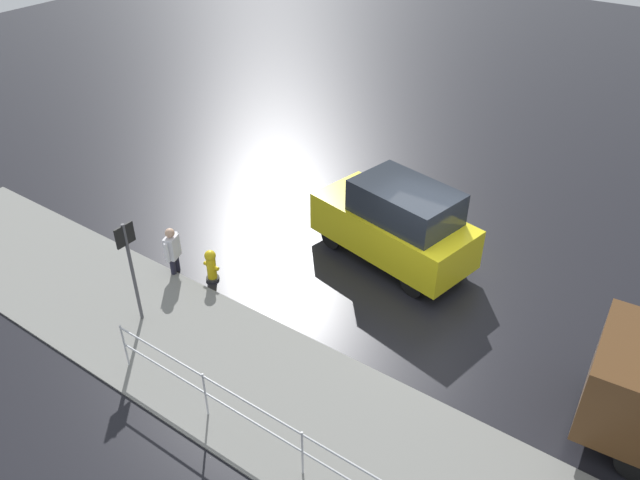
{
  "coord_description": "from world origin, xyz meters",
  "views": [
    {
      "loc": [
        -4.51,
        10.19,
        8.86
      ],
      "look_at": [
        2.22,
        0.61,
        0.9
      ],
      "focal_mm": 35.0,
      "sensor_mm": 36.0,
      "label": 1
    }
  ],
  "objects_px": {
    "moving_hatchback": "(396,223)",
    "fire_hydrant": "(211,265)",
    "sign_post": "(130,259)",
    "pedestrian": "(172,249)"
  },
  "relations": [
    {
      "from": "pedestrian",
      "to": "sign_post",
      "type": "relative_size",
      "value": 0.51
    },
    {
      "from": "pedestrian",
      "to": "moving_hatchback",
      "type": "bearing_deg",
      "value": -138.72
    },
    {
      "from": "moving_hatchback",
      "to": "fire_hydrant",
      "type": "xyz_separation_m",
      "value": [
        3.01,
        3.12,
        -0.63
      ]
    },
    {
      "from": "moving_hatchback",
      "to": "pedestrian",
      "type": "height_order",
      "value": "moving_hatchback"
    },
    {
      "from": "moving_hatchback",
      "to": "sign_post",
      "type": "height_order",
      "value": "sign_post"
    },
    {
      "from": "pedestrian",
      "to": "sign_post",
      "type": "xyz_separation_m",
      "value": [
        -0.62,
        1.58,
        0.9
      ]
    },
    {
      "from": "moving_hatchback",
      "to": "fire_hydrant",
      "type": "relative_size",
      "value": 5.19
    },
    {
      "from": "fire_hydrant",
      "to": "sign_post",
      "type": "distance_m",
      "value": 2.23
    },
    {
      "from": "moving_hatchback",
      "to": "fire_hydrant",
      "type": "bearing_deg",
      "value": 46.09
    },
    {
      "from": "fire_hydrant",
      "to": "sign_post",
      "type": "height_order",
      "value": "sign_post"
    }
  ]
}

